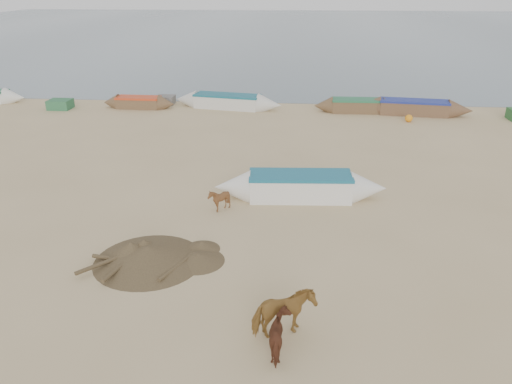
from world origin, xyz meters
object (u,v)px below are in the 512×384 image
Objects in this scene: calf_right at (282,336)px; near_canoe at (300,186)px; cow_adult at (283,314)px; calf_front at (219,200)px.

near_canoe is (0.38, 8.70, 0.03)m from calf_right.
calf_right is 8.71m from near_canoe.
cow_adult is at bearing -96.24° from near_canoe.
calf_right reaches higher than calf_front.
calf_right is (0.00, -0.63, -0.14)m from cow_adult.
cow_adult reaches higher than calf_front.
calf_front is 0.14× the size of near_canoe.
calf_front is 7.77m from calf_right.
near_canoe is at bearing -27.40° from cow_adult.
cow_adult is 1.53× the size of calf_right.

